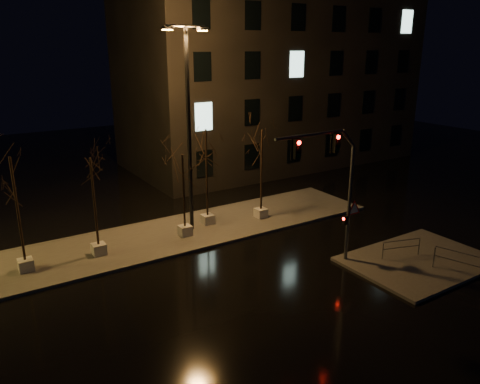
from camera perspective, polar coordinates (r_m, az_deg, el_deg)
ground at (r=22.22m, az=1.50°, el=-9.76°), size 90.00×90.00×0.00m
median at (r=26.91m, az=-5.67°, el=-4.64°), size 22.00×5.00×0.15m
sidewalk_corner at (r=24.75m, az=20.98°, el=-7.83°), size 7.00×5.00×0.15m
building at (r=42.62m, az=3.76°, el=13.84°), size 25.00×12.00×15.00m
tree_0 at (r=22.80m, az=-25.89°, el=0.95°), size 1.80×1.80×5.56m
tree_1 at (r=23.40m, az=-17.58°, el=1.39°), size 1.80×1.80×5.09m
tree_2 at (r=24.94m, az=-6.97°, el=2.33°), size 1.80×1.80×4.68m
tree_3 at (r=26.34m, az=-4.15°, el=4.99°), size 1.80×1.80×5.72m
tree_4 at (r=27.39m, az=2.67°, el=5.14°), size 1.80×1.80×5.50m
traffic_signal_mast at (r=21.55m, az=11.52°, el=1.61°), size 5.30×0.26×6.47m
streetlight_main at (r=25.25m, az=-6.30°, el=9.00°), size 2.75×0.78×10.99m
guard_rail_a at (r=24.46m, az=19.09°, el=-6.23°), size 1.98×0.65×0.89m
guard_rail_b at (r=23.61m, az=25.26°, el=-7.52°), size 0.75×2.21×1.10m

